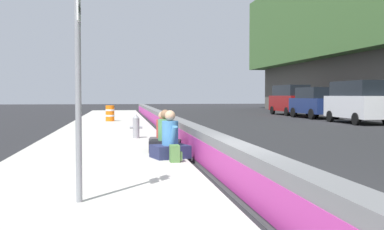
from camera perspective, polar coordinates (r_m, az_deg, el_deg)
The scene contains 13 objects.
ground_plane at distance 8.29m, azimuth 5.69°, elevation -9.40°, with size 160.00×160.00×0.00m, color #232326.
sidewalk_strip at distance 8.04m, azimuth -13.16°, elevation -9.33°, with size 80.00×4.40×0.14m, color #B5B2A8.
jersey_barrier at distance 8.21m, azimuth 5.68°, elevation -6.51°, with size 76.00×0.45×0.85m.
route_sign_post at distance 6.84m, azimuth -14.06°, elevation 6.64°, with size 0.44×0.09×3.60m.
fire_hydrant at distance 16.73m, azimuth -7.01°, elevation -1.35°, with size 0.26×0.46×0.88m.
seated_person_foreground at distance 11.41m, azimuth -2.76°, elevation -3.52°, with size 0.93×1.02×1.19m.
seated_person_middle at distance 12.68m, azimuth -3.36°, elevation -2.95°, with size 0.86×0.96×1.17m.
seated_person_rear at distance 13.68m, azimuth -3.71°, elevation -2.66°, with size 0.76×0.86×1.08m.
backpack at distance 10.73m, azimuth -2.13°, elevation -4.86°, with size 0.32×0.28×0.40m.
construction_barrel at distance 27.90m, azimuth -10.23°, elevation 0.22°, with size 0.54×0.54×0.95m.
parked_car_fourth at distance 29.15m, azimuth 20.02°, elevation 1.65°, with size 5.12×2.14×2.56m.
parked_car_midline at distance 34.72m, azimuth 15.06°, elevation 1.55°, with size 4.87×2.21×2.28m.
parked_car_far at distance 39.86m, azimuth 12.18°, elevation 1.94°, with size 5.15×2.21×2.56m.
Camera 1 is at (-7.85, 2.07, 1.71)m, focal length 42.61 mm.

